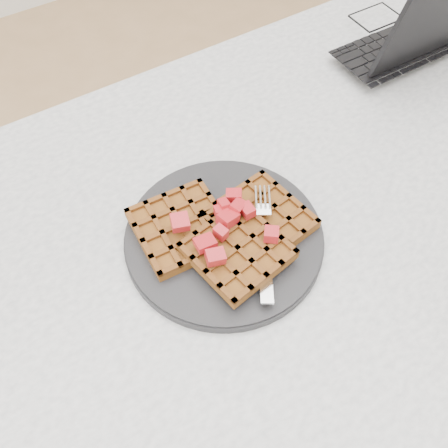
% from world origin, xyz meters
% --- Properties ---
extents(ground, '(4.00, 4.00, 0.00)m').
position_xyz_m(ground, '(0.00, 0.00, 0.00)').
color(ground, tan).
rests_on(ground, ground).
extents(table, '(1.20, 0.80, 0.75)m').
position_xyz_m(table, '(0.00, 0.00, 0.64)').
color(table, silver).
rests_on(table, ground).
extents(plate, '(0.27, 0.27, 0.02)m').
position_xyz_m(plate, '(-0.14, 0.02, 0.76)').
color(plate, black).
rests_on(plate, table).
extents(waffles, '(0.22, 0.20, 0.03)m').
position_xyz_m(waffles, '(-0.14, 0.02, 0.78)').
color(waffles, brown).
rests_on(waffles, plate).
extents(strawberry_pile, '(0.15, 0.15, 0.02)m').
position_xyz_m(strawberry_pile, '(-0.14, 0.02, 0.80)').
color(strawberry_pile, maroon).
rests_on(strawberry_pile, waffles).
extents(fork, '(0.12, 0.17, 0.02)m').
position_xyz_m(fork, '(-0.10, -0.02, 0.77)').
color(fork, silver).
rests_on(fork, plate).
extents(laptop, '(0.29, 0.22, 0.20)m').
position_xyz_m(laptop, '(0.37, 0.21, 0.78)').
color(laptop, black).
rests_on(laptop, table).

